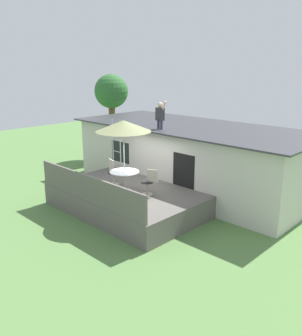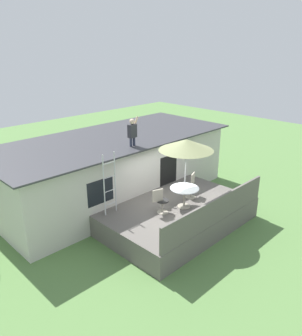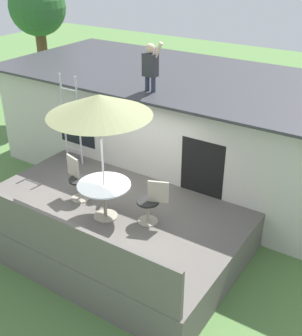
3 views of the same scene
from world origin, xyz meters
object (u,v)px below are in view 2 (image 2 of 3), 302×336
Objects in this scene: person_figure at (132,130)px; patio_chair_right at (192,186)px; patio_umbrella at (186,145)px; step_ladder at (110,184)px; patio_chair_left at (161,201)px; patio_table at (184,192)px.

patio_chair_right is (1.28, -1.92, -2.07)m from person_figure.
patio_umbrella is 2.93m from step_ladder.
step_ladder is 2.39× the size of patio_chair_right.
person_figure is 1.21× the size of patio_chair_left.
patio_chair_left is (-0.95, 0.26, -1.89)m from patio_umbrella.
patio_umbrella is 2.13m from patio_chair_left.
patio_chair_right is (1.81, 0.09, 0.00)m from patio_chair_left.
patio_umbrella reaches higher than patio_chair_right.
step_ladder reaches higher than patio_table.
step_ladder is (-2.18, 1.51, -1.25)m from patio_umbrella.
patio_umbrella is 2.11m from patio_chair_right.
step_ladder is 2.39m from person_figure.
patio_umbrella is at bearing 0.00° from patio_chair_left.
patio_chair_left and patio_chair_right have the same top height.
patio_umbrella is at bearing 0.00° from patio_table.
step_ladder reaches higher than patio_chair_left.
patio_chair_left reaches higher than patio_table.
step_ladder is at bearing 145.27° from patio_umbrella.
patio_chair_right is at bearing -56.37° from person_figure.
patio_chair_left is at bearing 164.39° from patio_umbrella.
step_ladder is 2.39× the size of patio_chair_left.
step_ladder reaches higher than patio_chair_right.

